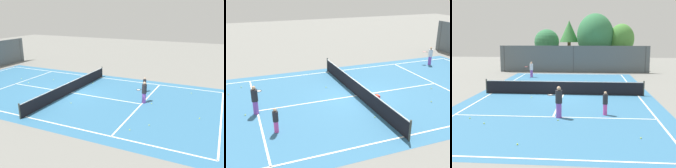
{
  "view_description": "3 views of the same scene",
  "coord_description": "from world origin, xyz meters",
  "views": [
    {
      "loc": [
        -16.71,
        -11.63,
        6.86
      ],
      "look_at": [
        1.25,
        -3.34,
        0.87
      ],
      "focal_mm": 39.15,
      "sensor_mm": 36.0,
      "label": 1
    },
    {
      "loc": [
        15.02,
        -7.15,
        7.03
      ],
      "look_at": [
        0.1,
        -1.37,
        1.05
      ],
      "focal_mm": 43.44,
      "sensor_mm": 36.0,
      "label": 2
    },
    {
      "loc": [
        1.93,
        -21.93,
        4.31
      ],
      "look_at": [
        0.15,
        -1.22,
        0.99
      ],
      "focal_mm": 47.99,
      "sensor_mm": 36.0,
      "label": 3
    }
  ],
  "objects": [
    {
      "name": "ground_plane",
      "position": [
        0.0,
        0.0,
        0.0
      ],
      "size": [
        80.0,
        80.0,
        0.0
      ],
      "primitive_type": "plane",
      "color": "slate"
    },
    {
      "name": "court_surface",
      "position": [
        0.0,
        0.0,
        0.0
      ],
      "size": [
        13.0,
        25.0,
        0.01
      ],
      "color": "teal",
      "rests_on": "ground_plane"
    },
    {
      "name": "tennis_net",
      "position": [
        0.0,
        0.0,
        0.51
      ],
      "size": [
        11.9,
        0.1,
        1.1
      ],
      "color": "#333833",
      "rests_on": "ground_plane"
    },
    {
      "name": "player_1",
      "position": [
        2.82,
        -5.72,
        0.68
      ],
      "size": [
        0.28,
        0.28,
        1.32
      ],
      "color": "#D14799",
      "rests_on": "ground_plane"
    },
    {
      "name": "player_2",
      "position": [
        0.31,
        -6.47,
        0.88
      ],
      "size": [
        0.91,
        0.7,
        1.7
      ],
      "color": "purple",
      "rests_on": "ground_plane"
    },
    {
      "name": "ball_crate",
      "position": [
        1.15,
        0.83,
        0.18
      ],
      "size": [
        0.37,
        0.39,
        0.43
      ],
      "color": "red",
      "rests_on": "ground_plane"
    },
    {
      "name": "tennis_ball_0",
      "position": [
        4.15,
        -9.52,
        0.03
      ],
      "size": [
        0.07,
        0.07,
        0.07
      ],
      "primitive_type": "sphere",
      "color": "#CCE533",
      "rests_on": "ground_plane"
    },
    {
      "name": "tennis_ball_1",
      "position": [
        0.75,
        5.48,
        0.03
      ],
      "size": [
        0.07,
        0.07,
        0.07
      ],
      "primitive_type": "sphere",
      "color": "#CCE533",
      "rests_on": "ground_plane"
    },
    {
      "name": "tennis_ball_2",
      "position": [
        -3.26,
        -7.96,
        0.03
      ],
      "size": [
        0.07,
        0.07,
        0.07
      ],
      "primitive_type": "sphere",
      "color": "#CCE533",
      "rests_on": "ground_plane"
    },
    {
      "name": "tennis_ball_3",
      "position": [
        -0.91,
        -10.7,
        0.03
      ],
      "size": [
        0.07,
        0.07,
        0.07
      ],
      "primitive_type": "sphere",
      "color": "#CCE533",
      "rests_on": "ground_plane"
    },
    {
      "name": "tennis_ball_4",
      "position": [
        2.65,
        3.93,
        0.03
      ],
      "size": [
        0.07,
        0.07,
        0.07
      ],
      "primitive_type": "sphere",
      "color": "#CCE533",
      "rests_on": "ground_plane"
    },
    {
      "name": "tennis_ball_5",
      "position": [
        3.22,
        -0.37,
        0.03
      ],
      "size": [
        0.07,
        0.07,
        0.07
      ],
      "primitive_type": "sphere",
      "color": "#CCE533",
      "rests_on": "ground_plane"
    },
    {
      "name": "tennis_ball_6",
      "position": [
        0.33,
        -7.09,
        0.03
      ],
      "size": [
        0.07,
        0.07,
        0.07
      ],
      "primitive_type": "sphere",
      "color": "#CCE533",
      "rests_on": "ground_plane"
    },
    {
      "name": "tennis_ball_7",
      "position": [
        -4.35,
        -7.09,
        0.03
      ],
      "size": [
        0.07,
        0.07,
        0.07
      ],
      "primitive_type": "sphere",
      "color": "#CCE533",
      "rests_on": "ground_plane"
    },
    {
      "name": "tennis_ball_8",
      "position": [
        1.59,
        7.25,
        0.03
      ],
      "size": [
        0.07,
        0.07,
        0.07
      ],
      "primitive_type": "sphere",
      "color": "#CCE533",
      "rests_on": "ground_plane"
    },
    {
      "name": "tennis_ball_9",
      "position": [
        -2.14,
        -1.42,
        0.03
      ],
      "size": [
        0.07,
        0.07,
        0.07
      ],
      "primitive_type": "sphere",
      "color": "#CCE533",
      "rests_on": "ground_plane"
    }
  ]
}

